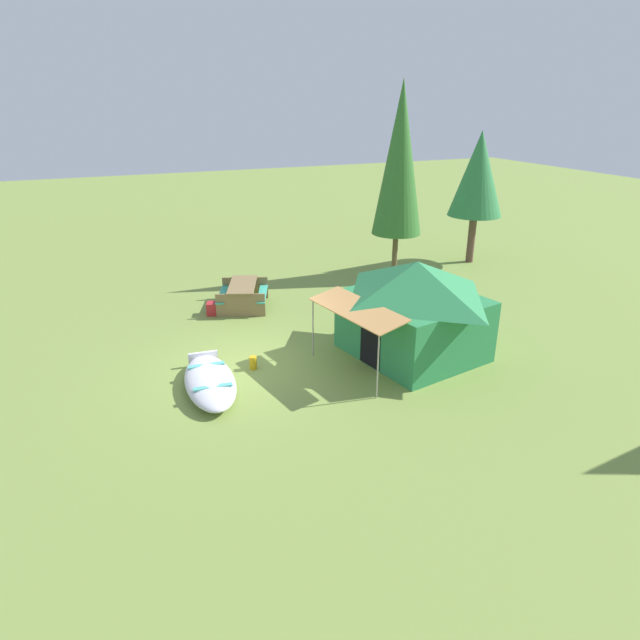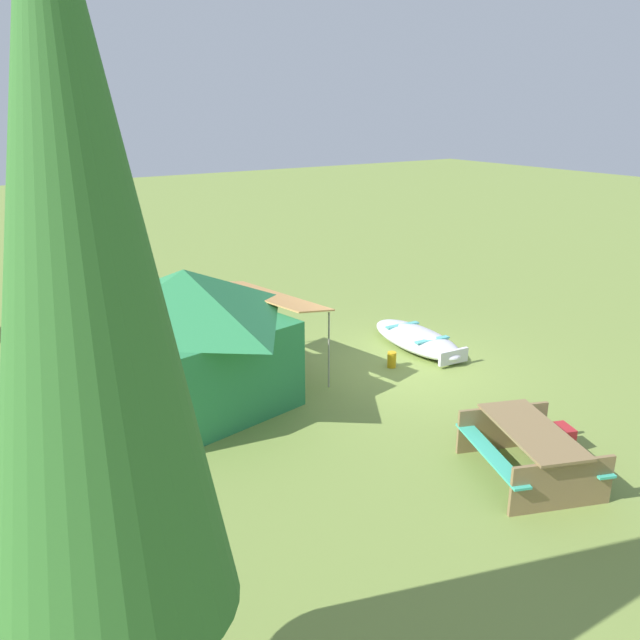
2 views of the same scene
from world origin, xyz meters
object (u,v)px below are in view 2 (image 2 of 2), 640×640
canvas_cabin_tent (188,335)px  pine_tree_back_left (81,264)px  fuel_can (392,360)px  beached_rowboat (417,339)px  picnic_table (530,446)px  cooler_box (553,439)px

canvas_cabin_tent → pine_tree_back_left: bearing=154.0°
fuel_can → pine_tree_back_left: bearing=127.4°
beached_rowboat → pine_tree_back_left: (-6.18, 8.51, 4.13)m
picnic_table → pine_tree_back_left: pine_tree_back_left is taller
pine_tree_back_left → canvas_cabin_tent: bearing=-26.0°
canvas_cabin_tent → pine_tree_back_left: size_ratio=0.63×
beached_rowboat → picnic_table: bearing=156.4°
fuel_can → picnic_table: bearing=167.7°
beached_rowboat → cooler_box: (-4.73, 1.24, -0.01)m
picnic_table → cooler_box: bearing=-72.2°
canvas_cabin_tent → cooler_box: bearing=-139.3°
picnic_table → pine_tree_back_left: 7.47m
canvas_cabin_tent → fuel_can: canvas_cabin_tent is taller
fuel_can → canvas_cabin_tent: bearing=79.7°
picnic_table → cooler_box: size_ratio=3.92×
canvas_cabin_tent → fuel_can: size_ratio=13.11×
beached_rowboat → fuel_can: bearing=116.4°
pine_tree_back_left → fuel_can: bearing=-52.6°
canvas_cabin_tent → fuel_can: bearing=-100.3°
beached_rowboat → canvas_cabin_tent: bearing=88.5°
canvas_cabin_tent → picnic_table: (-5.19, -3.23, -0.82)m
pine_tree_back_left → cooler_box: bearing=-78.7°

